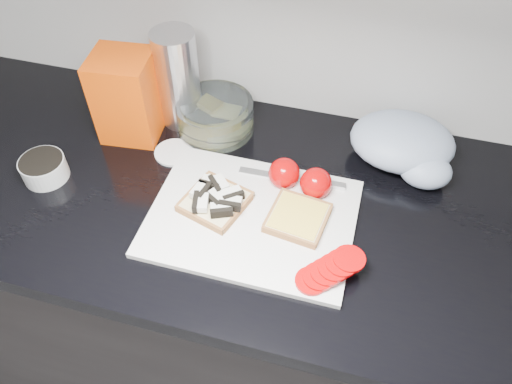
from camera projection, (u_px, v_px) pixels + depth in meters
base_cabinet at (227, 299)px, 1.40m from camera, size 3.50×0.60×0.86m
countertop at (217, 193)px, 1.06m from camera, size 3.50×0.64×0.04m
cutting_board at (252, 218)px, 0.98m from camera, size 0.40×0.30×0.01m
bread_left at (216, 200)px, 0.99m from camera, size 0.15×0.15×0.04m
bread_right at (298, 218)px, 0.97m from camera, size 0.13×0.13×0.02m
tomato_slices at (330, 270)px, 0.88m from camera, size 0.13×0.12×0.03m
knife at (305, 180)px, 1.04m from camera, size 0.23×0.02×0.01m
seed_tub at (44, 168)px, 1.05m from camera, size 0.09×0.09×0.05m
tub_lid at (174, 152)px, 1.11m from camera, size 0.10×0.10×0.01m
glass_bowl at (215, 116)px, 1.14m from camera, size 0.18×0.18×0.07m
bread_bag at (127, 97)px, 1.09m from camera, size 0.14×0.13×0.20m
steel_canister at (178, 79)px, 1.11m from camera, size 0.10×0.10×0.23m
grocery_bag at (405, 145)px, 1.06m from camera, size 0.23×0.20×0.10m
whole_tomatoes at (300, 178)px, 1.02m from camera, size 0.13×0.08×0.07m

